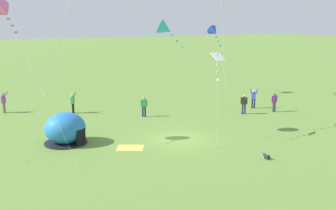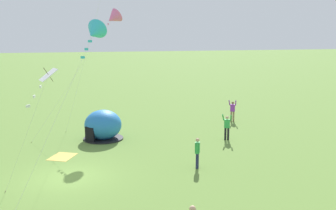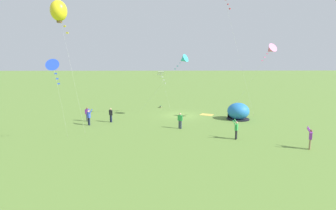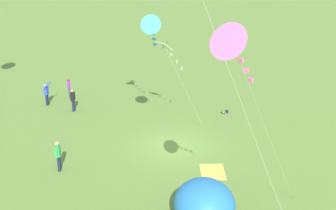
{
  "view_description": "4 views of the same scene",
  "coord_description": "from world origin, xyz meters",
  "px_view_note": "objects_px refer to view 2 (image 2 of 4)",
  "views": [
    {
      "loc": [
        -12.57,
        -22.69,
        8.08
      ],
      "look_at": [
        0.84,
        3.07,
        1.73
      ],
      "focal_mm": 42.0,
      "sensor_mm": 36.0,
      "label": 1
    },
    {
      "loc": [
        20.2,
        -0.37,
        7.33
      ],
      "look_at": [
        0.75,
        5.18,
        3.69
      ],
      "focal_mm": 42.0,
      "sensor_mm": 36.0,
      "label": 2
    },
    {
      "loc": [
        2.54,
        34.59,
        7.38
      ],
      "look_at": [
        1.84,
        5.83,
        2.42
      ],
      "focal_mm": 28.0,
      "sensor_mm": 36.0,
      "label": 3
    },
    {
      "loc": [
        -18.62,
        10.81,
        10.99
      ],
      "look_at": [
        0.31,
        0.34,
        2.66
      ],
      "focal_mm": 42.0,
      "sensor_mm": 36.0,
      "label": 4
    }
  ],
  "objects_px": {
    "person_strolling": "(227,126)",
    "person_flying_kite": "(233,110)",
    "person_far_back": "(197,151)",
    "kite_pink": "(113,18)",
    "kite_white": "(45,81)",
    "popup_tent": "(103,125)",
    "kite_cyan": "(94,32)"
  },
  "relations": [
    {
      "from": "person_far_back",
      "to": "kite_pink",
      "type": "height_order",
      "value": "kite_pink"
    },
    {
      "from": "kite_white",
      "to": "popup_tent",
      "type": "bearing_deg",
      "value": 160.08
    },
    {
      "from": "person_flying_kite",
      "to": "popup_tent",
      "type": "bearing_deg",
      "value": -76.25
    },
    {
      "from": "person_flying_kite",
      "to": "kite_pink",
      "type": "height_order",
      "value": "kite_pink"
    },
    {
      "from": "person_strolling",
      "to": "person_flying_kite",
      "type": "height_order",
      "value": "same"
    },
    {
      "from": "popup_tent",
      "to": "kite_pink",
      "type": "bearing_deg",
      "value": 156.35
    },
    {
      "from": "popup_tent",
      "to": "person_strolling",
      "type": "xyz_separation_m",
      "value": [
        2.61,
        8.34,
        0.0
      ]
    },
    {
      "from": "person_strolling",
      "to": "kite_cyan",
      "type": "distance_m",
      "value": 12.18
    },
    {
      "from": "person_strolling",
      "to": "person_far_back",
      "type": "xyz_separation_m",
      "value": [
        4.99,
        -4.04,
        -0.03
      ]
    },
    {
      "from": "person_strolling",
      "to": "kite_cyan",
      "type": "height_order",
      "value": "kite_cyan"
    },
    {
      "from": "person_strolling",
      "to": "person_flying_kite",
      "type": "bearing_deg",
      "value": 151.24
    },
    {
      "from": "person_strolling",
      "to": "person_flying_kite",
      "type": "relative_size",
      "value": 1.0
    },
    {
      "from": "person_far_back",
      "to": "kite_pink",
      "type": "relative_size",
      "value": 0.19
    },
    {
      "from": "person_flying_kite",
      "to": "kite_cyan",
      "type": "xyz_separation_m",
      "value": [
        9.66,
        -12.35,
        6.43
      ]
    },
    {
      "from": "kite_cyan",
      "to": "person_strolling",
      "type": "bearing_deg",
      "value": 114.52
    },
    {
      "from": "popup_tent",
      "to": "kite_pink",
      "type": "relative_size",
      "value": 0.3
    },
    {
      "from": "person_strolling",
      "to": "kite_pink",
      "type": "xyz_separation_m",
      "value": [
        -5.62,
        -7.02,
        7.55
      ]
    },
    {
      "from": "person_flying_kite",
      "to": "kite_pink",
      "type": "xyz_separation_m",
      "value": [
        -0.25,
        -9.97,
        7.55
      ]
    },
    {
      "from": "popup_tent",
      "to": "person_flying_kite",
      "type": "bearing_deg",
      "value": 103.75
    },
    {
      "from": "kite_pink",
      "to": "kite_white",
      "type": "height_order",
      "value": "kite_pink"
    },
    {
      "from": "kite_cyan",
      "to": "kite_white",
      "type": "bearing_deg",
      "value": -41.7
    },
    {
      "from": "kite_pink",
      "to": "kite_white",
      "type": "xyz_separation_m",
      "value": [
        12.63,
        -4.8,
        -3.18
      ]
    },
    {
      "from": "person_far_back",
      "to": "kite_cyan",
      "type": "relative_size",
      "value": 0.21
    },
    {
      "from": "person_strolling",
      "to": "kite_white",
      "type": "height_order",
      "value": "kite_white"
    },
    {
      "from": "person_strolling",
      "to": "person_far_back",
      "type": "distance_m",
      "value": 6.42
    },
    {
      "from": "person_flying_kite",
      "to": "kite_pink",
      "type": "distance_m",
      "value": 12.51
    },
    {
      "from": "person_far_back",
      "to": "person_flying_kite",
      "type": "xyz_separation_m",
      "value": [
        -10.37,
        6.99,
        0.03
      ]
    },
    {
      "from": "person_far_back",
      "to": "person_flying_kite",
      "type": "relative_size",
      "value": 0.91
    },
    {
      "from": "kite_white",
      "to": "person_flying_kite",
      "type": "bearing_deg",
      "value": 129.95
    },
    {
      "from": "popup_tent",
      "to": "person_strolling",
      "type": "distance_m",
      "value": 8.74
    },
    {
      "from": "popup_tent",
      "to": "person_flying_kite",
      "type": "height_order",
      "value": "popup_tent"
    },
    {
      "from": "popup_tent",
      "to": "person_strolling",
      "type": "relative_size",
      "value": 1.49
    }
  ]
}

